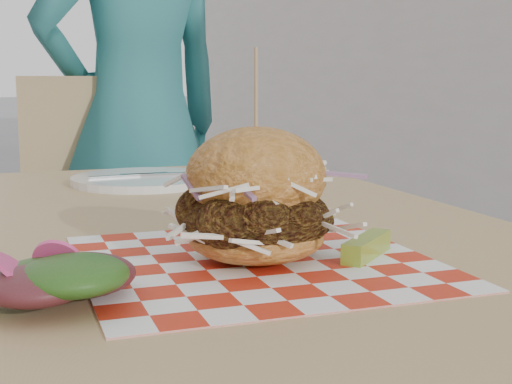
{
  "coord_description": "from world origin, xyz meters",
  "views": [
    {
      "loc": [
        -0.59,
        -1.25,
        0.94
      ],
      "look_at": [
        -0.35,
        -0.56,
        0.82
      ],
      "focal_mm": 50.0,
      "sensor_mm": 36.0,
      "label": 1
    }
  ],
  "objects_px": {
    "diner": "(139,123)",
    "sandwich": "(256,203)",
    "patio_table": "(193,273)",
    "patio_chair": "(110,230)"
  },
  "relations": [
    {
      "from": "diner",
      "to": "sandwich",
      "type": "bearing_deg",
      "value": 63.47
    },
    {
      "from": "patio_table",
      "to": "patio_chair",
      "type": "bearing_deg",
      "value": 89.82
    },
    {
      "from": "diner",
      "to": "sandwich",
      "type": "xyz_separation_m",
      "value": [
        -0.1,
        -1.26,
        -0.01
      ]
    },
    {
      "from": "patio_chair",
      "to": "sandwich",
      "type": "bearing_deg",
      "value": -88.25
    },
    {
      "from": "patio_table",
      "to": "patio_chair",
      "type": "relative_size",
      "value": 1.26
    },
    {
      "from": "diner",
      "to": "sandwich",
      "type": "height_order",
      "value": "diner"
    },
    {
      "from": "diner",
      "to": "patio_table",
      "type": "relative_size",
      "value": 1.37
    },
    {
      "from": "sandwich",
      "to": "diner",
      "type": "bearing_deg",
      "value": 85.53
    },
    {
      "from": "patio_table",
      "to": "sandwich",
      "type": "relative_size",
      "value": 5.44
    },
    {
      "from": "patio_table",
      "to": "sandwich",
      "type": "bearing_deg",
      "value": -88.98
    }
  ]
}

